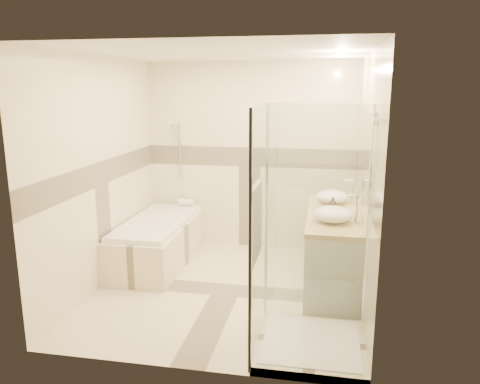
% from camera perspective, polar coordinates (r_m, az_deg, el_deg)
% --- Properties ---
extents(room, '(2.82, 3.02, 2.52)m').
position_cam_1_polar(room, '(4.85, -1.03, 1.81)').
color(room, beige).
rests_on(room, ground).
extents(bathtub, '(0.75, 1.70, 0.56)m').
position_cam_1_polar(bathtub, '(5.98, -9.99, -5.68)').
color(bathtub, beige).
rests_on(bathtub, ground).
extents(vanity, '(0.58, 1.62, 0.85)m').
position_cam_1_polar(vanity, '(5.26, 11.23, -6.98)').
color(vanity, silver).
rests_on(vanity, ground).
extents(shower_enclosure, '(0.96, 0.93, 2.04)m').
position_cam_1_polar(shower_enclosure, '(4.05, 7.19, -11.76)').
color(shower_enclosure, beige).
rests_on(shower_enclosure, ground).
extents(vessel_sink_near, '(0.37, 0.37, 0.15)m').
position_cam_1_polar(vessel_sink_near, '(5.56, 11.22, -0.55)').
color(vessel_sink_near, white).
rests_on(vessel_sink_near, vanity).
extents(vessel_sink_far, '(0.39, 0.39, 0.16)m').
position_cam_1_polar(vessel_sink_far, '(4.78, 11.28, -2.67)').
color(vessel_sink_far, white).
rests_on(vessel_sink_far, vanity).
extents(faucet_near, '(0.12, 0.03, 0.29)m').
position_cam_1_polar(faucet_near, '(5.54, 13.48, 0.33)').
color(faucet_near, silver).
rests_on(faucet_near, vanity).
extents(faucet_far, '(0.12, 0.03, 0.29)m').
position_cam_1_polar(faucet_far, '(4.77, 13.92, -1.72)').
color(faucet_far, silver).
rests_on(faucet_far, vanity).
extents(amenity_bottle_a, '(0.07, 0.08, 0.14)m').
position_cam_1_polar(amenity_bottle_a, '(4.96, 11.26, -2.20)').
color(amenity_bottle_a, black).
rests_on(amenity_bottle_a, vanity).
extents(amenity_bottle_b, '(0.12, 0.12, 0.14)m').
position_cam_1_polar(amenity_bottle_b, '(5.25, 11.24, -1.38)').
color(amenity_bottle_b, black).
rests_on(amenity_bottle_b, vanity).
extents(folded_towels, '(0.15, 0.23, 0.07)m').
position_cam_1_polar(folded_towels, '(5.82, 11.18, -0.34)').
color(folded_towels, white).
rests_on(folded_towels, vanity).
extents(rolled_towel, '(0.21, 0.10, 0.10)m').
position_cam_1_polar(rolled_towel, '(6.53, -6.59, -1.25)').
color(rolled_towel, white).
rests_on(rolled_towel, bathtub).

